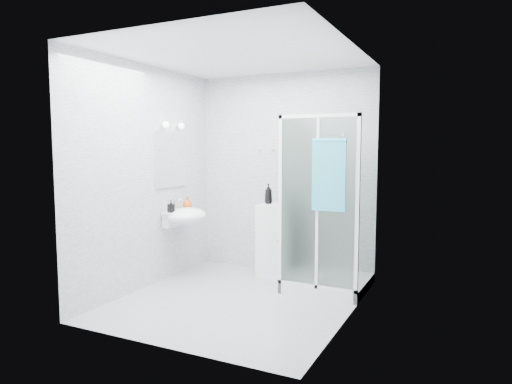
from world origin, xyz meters
The scene contains 12 objects.
room centered at (0.00, 0.00, 1.30)m, with size 2.40×2.60×2.60m.
shower_enclosure centered at (0.67, 0.77, 0.45)m, with size 0.90×0.95×2.00m.
wall_basin centered at (-0.99, 0.45, 0.80)m, with size 0.46×0.56×0.35m.
mirror centered at (-1.19, 0.45, 1.50)m, with size 0.02×0.60×0.70m, color white.
vanity_lights centered at (-1.14, 0.45, 1.92)m, with size 0.10×0.40×0.08m.
wall_hooks centered at (-0.25, 1.26, 1.62)m, with size 0.23×0.06×0.03m.
storage_cabinet centered at (0.01, 1.00, 0.47)m, with size 0.39×0.42×0.94m.
hand_towel centered at (0.89, 0.36, 1.38)m, with size 0.36×0.05×0.76m.
shampoo_bottle_a centered at (-0.10, 1.01, 1.06)m, with size 0.10×0.10×0.25m, color black.
shampoo_bottle_b centered at (0.09, 1.03, 1.05)m, with size 0.10×0.10×0.22m, color #0D2351.
soap_dispenser_orange centered at (-1.05, 0.61, 0.94)m, with size 0.12×0.12×0.16m, color #C54817.
soap_dispenser_black centered at (-1.05, 0.26, 0.94)m, with size 0.07×0.07×0.15m, color black.
Camera 1 is at (2.27, -4.23, 1.65)m, focal length 32.00 mm.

